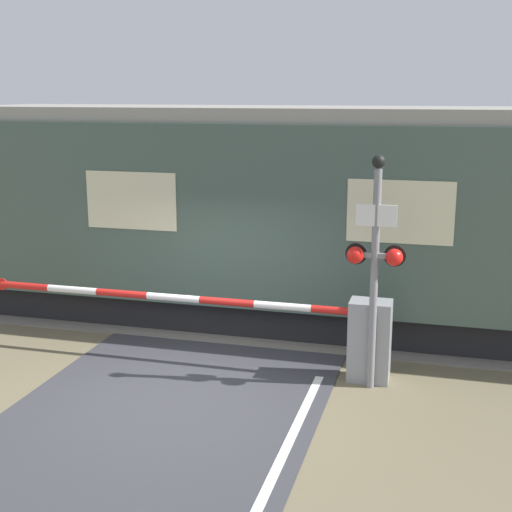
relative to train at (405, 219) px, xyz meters
name	(u,v)px	position (x,y,z in m)	size (l,w,h in m)	color
ground_plane	(182,392)	(-2.78, -3.58, -1.99)	(80.00, 80.00, 0.00)	#6B6047
track_bed	(250,315)	(-2.78, 0.00, -1.96)	(36.00, 3.20, 0.13)	slate
train	(405,219)	(0.00, 0.00, 0.00)	(16.19, 2.89, 3.88)	black
crossing_barrier	(330,332)	(-0.87, -2.45, -1.30)	(6.48, 0.44, 1.20)	gray
signal_post	(375,259)	(-0.23, -2.72, -0.10)	(0.83, 0.26, 3.32)	gray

